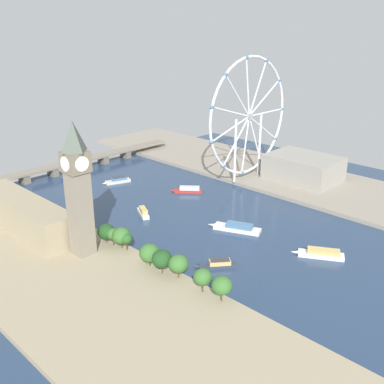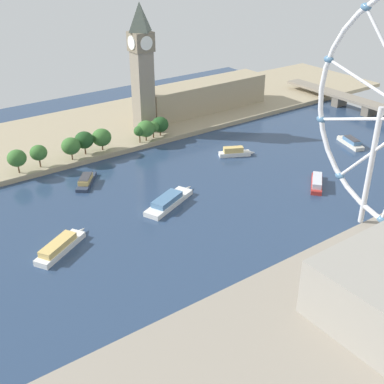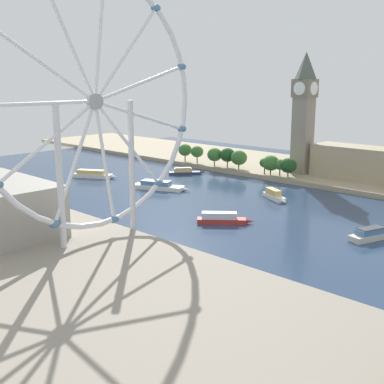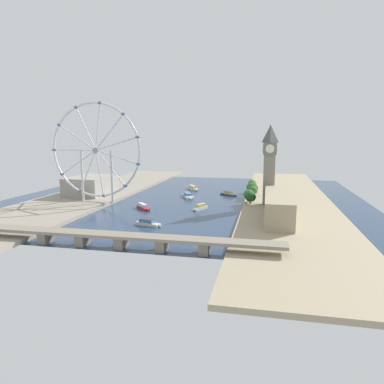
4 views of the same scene
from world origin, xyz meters
TOP-DOWN VIEW (x-y plane):
  - ground_plane at (0.00, 0.00)m, footprint 396.53×396.53m
  - riverbank_left at (-113.27, 0.00)m, footprint 90.00×520.00m
  - clock_tower at (-92.69, 39.45)m, footprint 13.78×13.78m
  - tree_row_embankment at (-74.16, -1.37)m, footprint 14.08×102.44m
  - ferris_wheel at (84.09, 56.84)m, footprint 99.90×3.20m
  - tour_boat_0 at (1.64, 132.53)m, footprint 25.14×12.60m
  - tour_boat_1 at (-27.72, 63.05)m, footprint 13.03×21.22m
  - tour_boat_2 at (27.72, 72.46)m, footprint 20.09×22.29m
  - tour_boat_3 at (-45.72, -24.94)m, footprint 22.54×19.07m
  - tour_boat_4 at (-0.62, -1.95)m, footprint 20.13×35.86m
  - tour_boat_5 at (5.81, -60.59)m, footprint 19.91×29.11m

SIDE VIEW (x-z plane):
  - ground_plane at x=0.00m, z-range 0.00..0.00m
  - riverbank_left at x=-113.27m, z-range 0.00..3.00m
  - tour_boat_3 at x=-45.72m, z-range -0.50..4.23m
  - tour_boat_0 at x=1.64m, z-range -0.48..4.55m
  - tour_boat_4 at x=-0.62m, z-range -0.50..4.72m
  - tour_boat_2 at x=27.72m, z-range -0.37..4.83m
  - tour_boat_5 at x=5.81m, z-range -0.38..4.90m
  - tour_boat_1 at x=-27.72m, z-range -0.51..5.10m
  - tree_row_embankment at x=-74.16m, z-range 4.27..17.99m
  - clock_tower at x=-92.69m, z-range 4.63..83.88m
  - ferris_wheel at x=84.09m, z-range 4.49..107.46m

